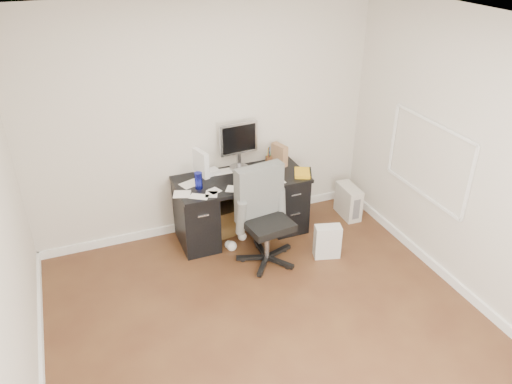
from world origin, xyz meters
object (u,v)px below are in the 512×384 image
at_px(desk, 241,205).
at_px(office_chair, 267,219).
at_px(wicker_basket, 224,219).
at_px(pc_tower, 348,201).
at_px(lcd_monitor, 239,146).
at_px(keyboard, 258,179).

xyz_separation_m(desk, office_chair, (0.07, -0.61, 0.14)).
bearing_deg(wicker_basket, pc_tower, -8.60).
distance_m(desk, lcd_monitor, 0.69).
bearing_deg(lcd_monitor, keyboard, -78.98).
relative_size(desk, pc_tower, 3.66).
bearing_deg(lcd_monitor, pc_tower, -18.76).
bearing_deg(wicker_basket, lcd_monitor, 25.29).
distance_m(keyboard, wicker_basket, 0.73).
bearing_deg(keyboard, pc_tower, -3.56).
height_order(desk, pc_tower, desk).
bearing_deg(desk, office_chair, -83.73).
relative_size(desk, keyboard, 3.93).
bearing_deg(keyboard, lcd_monitor, 100.84).
bearing_deg(office_chair, keyboard, 71.85).
relative_size(keyboard, pc_tower, 0.93).
distance_m(desk, keyboard, 0.41).
xyz_separation_m(lcd_monitor, pc_tower, (1.33, -0.35, -0.84)).
distance_m(lcd_monitor, pc_tower, 1.61).
height_order(lcd_monitor, office_chair, lcd_monitor).
bearing_deg(pc_tower, wicker_basket, 173.79).
bearing_deg(lcd_monitor, wicker_basket, -158.60).
height_order(desk, keyboard, keyboard).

